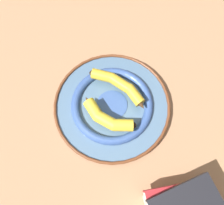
# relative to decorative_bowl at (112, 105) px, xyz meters

# --- Properties ---
(ground_plane) EXTENTS (2.80, 2.80, 0.00)m
(ground_plane) POSITION_rel_decorative_bowl_xyz_m (-0.03, -0.01, -0.02)
(ground_plane) COLOR #A87A56
(decorative_bowl) EXTENTS (0.36, 0.36, 0.03)m
(decorative_bowl) POSITION_rel_decorative_bowl_xyz_m (0.00, 0.00, 0.00)
(decorative_bowl) COLOR slate
(decorative_bowl) RESTS_ON ground_plane
(banana_a) EXTENTS (0.15, 0.16, 0.03)m
(banana_a) POSITION_rel_decorative_bowl_xyz_m (-0.03, -0.04, 0.04)
(banana_a) COLOR gold
(banana_a) RESTS_ON decorative_bowl
(banana_b) EXTENTS (0.14, 0.13, 0.04)m
(banana_b) POSITION_rel_decorative_bowl_xyz_m (0.03, 0.05, 0.04)
(banana_b) COLOR yellow
(banana_b) RESTS_ON decorative_bowl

